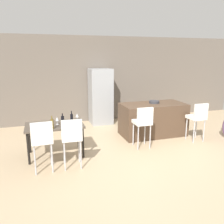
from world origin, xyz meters
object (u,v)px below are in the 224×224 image
Objects in this scene: wine_bottle_near at (63,121)px; dining_table at (55,128)px; wine_bottle_right at (52,124)px; dining_chair_near at (42,138)px; wine_glass_far at (77,115)px; refrigerator at (101,96)px; bar_chair_left at (143,121)px; bar_chair_middle at (198,116)px; wine_glass_middle at (57,119)px; wine_bottle_left at (72,119)px; kitchen_island at (153,119)px; fruit_bowl at (154,102)px; dining_chair_far at (72,136)px.

dining_table is at bearing 130.05° from wine_bottle_near.
wine_bottle_right reaches higher than dining_table.
wine_glass_far is (0.83, 0.93, 0.17)m from dining_chair_near.
refrigerator reaches higher than wine_glass_far.
bar_chair_left is 2.17m from wine_bottle_right.
wine_glass_middle is (-3.62, 0.18, 0.17)m from bar_chair_middle.
dining_chair_near is 3.42× the size of wine_bottle_left.
bar_chair_left is at bearing 3.19° from wine_bottle_right.
bar_chair_left is 1.73m from wine_bottle_left.
bar_chair_middle reaches higher than wine_bottle_left.
wine_bottle_near is at bearing -179.65° from bar_chair_left.
wine_bottle_right is (-0.06, -0.31, 0.19)m from dining_table.
fruit_bowl is (0.06, 0.08, 0.50)m from kitchen_island.
dining_table is 0.33m from wine_bottle_near.
bar_chair_left is 1.94m from wine_bottle_near.
dining_chair_far is 3.34m from refrigerator.
fruit_bowl is at bearing 25.14° from dining_chair_near.
refrigerator is (1.38, 3.03, 0.22)m from dining_chair_far.
refrigerator is (1.12, 2.10, 0.06)m from wine_glass_far.
dining_chair_near is at bearing -131.67° from wine_glass_far.
wine_glass_middle is (0.12, 0.30, 0.01)m from wine_bottle_right.
dining_chair_near is 0.51m from wine_bottle_right.
bar_chair_middle reaches higher than wine_bottle_near.
bar_chair_middle is 3.57× the size of fruit_bowl.
dining_chair_far is at bearing -162.90° from bar_chair_left.
bar_chair_left reaches higher than wine_glass_far.
bar_chair_left is 1.90m from dining_chair_far.
bar_chair_left is at bearing -13.52° from wine_glass_far.
wine_bottle_near reaches higher than wine_bottle_right.
fruit_bowl is at bearing 19.56° from wine_bottle_right.
fruit_bowl is at bearing 50.31° from kitchen_island.
fruit_bowl is (2.58, 1.48, 0.26)m from dining_chair_far.
wine_bottle_near is 1.68× the size of wine_glass_far.
refrigerator is at bearing 61.47° from wine_bottle_left.
dining_table is (-2.80, -0.65, 0.20)m from kitchen_island.
dining_chair_far is 6.03× the size of wine_glass_far.
wine_bottle_right is at bearing -140.83° from wine_glass_far.
wine_bottle_right is at bearing -154.73° from wine_bottle_near.
dining_chair_far is 2.98m from fruit_bowl.
wine_glass_middle is (0.06, -0.01, 0.20)m from dining_table.
dining_chair_near is at bearing -110.92° from dining_table.
dining_table is 0.80m from dining_chair_far.
wine_bottle_left is (0.10, 0.67, 0.16)m from dining_chair_far.
wine_glass_far is at bearing -118.10° from refrigerator.
refrigerator is 6.26× the size of fruit_bowl.
wine_bottle_right reaches higher than wine_glass_far.
kitchen_island is 3.39m from dining_chair_near.
wine_bottle_left reaches higher than kitchen_island.
wine_bottle_left is (0.21, 0.12, 0.00)m from wine_bottle_near.
wine_bottle_left is (-1.72, 0.11, 0.16)m from bar_chair_left.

